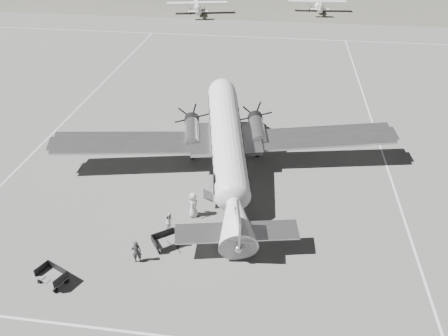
# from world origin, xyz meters

# --- Properties ---
(ground) EXTENTS (260.00, 260.00, 0.00)m
(ground) POSITION_xyz_m (0.00, 0.00, 0.00)
(ground) COLOR slate
(ground) RESTS_ON ground
(taxi_line_right) EXTENTS (0.15, 80.00, 0.01)m
(taxi_line_right) POSITION_xyz_m (12.00, 0.00, 0.01)
(taxi_line_right) COLOR silver
(taxi_line_right) RESTS_ON ground
(taxi_line_left) EXTENTS (0.15, 60.00, 0.01)m
(taxi_line_left) POSITION_xyz_m (-18.00, 10.00, 0.01)
(taxi_line_left) COLOR silver
(taxi_line_left) RESTS_ON ground
(taxi_line_horizon) EXTENTS (90.00, 0.15, 0.01)m
(taxi_line_horizon) POSITION_xyz_m (0.00, 40.00, 0.01)
(taxi_line_horizon) COLOR silver
(taxi_line_horizon) RESTS_ON ground
(dc3_airliner) EXTENTS (31.14, 24.49, 5.31)m
(dc3_airliner) POSITION_xyz_m (-0.80, 0.83, 2.65)
(dc3_airliner) COLOR #B9B9BC
(dc3_airliner) RESTS_ON ground
(light_plane_left) EXTENTS (12.79, 11.21, 2.30)m
(light_plane_left) POSITION_xyz_m (-13.21, 53.27, 1.15)
(light_plane_left) COLOR silver
(light_plane_left) RESTS_ON ground
(light_plane_right) EXTENTS (11.30, 9.44, 2.22)m
(light_plane_right) POSITION_xyz_m (8.41, 57.95, 1.11)
(light_plane_right) COLOR silver
(light_plane_right) RESTS_ON ground
(baggage_cart_near) EXTENTS (2.05, 1.95, 0.94)m
(baggage_cart_near) POSITION_xyz_m (-3.66, -7.50, 0.47)
(baggage_cart_near) COLOR slate
(baggage_cart_near) RESTS_ON ground
(baggage_cart_far) EXTENTS (2.11, 1.86, 0.99)m
(baggage_cart_far) POSITION_xyz_m (-9.37, -11.37, 0.50)
(baggage_cart_far) COLOR slate
(baggage_cart_far) RESTS_ON ground
(ground_crew) EXTENTS (0.68, 0.55, 1.59)m
(ground_crew) POSITION_xyz_m (-5.06, -9.01, 0.80)
(ground_crew) COLOR #2C2C2C
(ground_crew) RESTS_ON ground
(ramp_agent) EXTENTS (0.78, 0.87, 1.47)m
(ramp_agent) POSITION_xyz_m (-3.74, -5.93, 0.73)
(ramp_agent) COLOR silver
(ramp_agent) RESTS_ON ground
(passenger) EXTENTS (0.64, 0.95, 1.90)m
(passenger) POSITION_xyz_m (-2.52, -4.19, 0.95)
(passenger) COLOR #B9B9B7
(passenger) RESTS_ON ground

